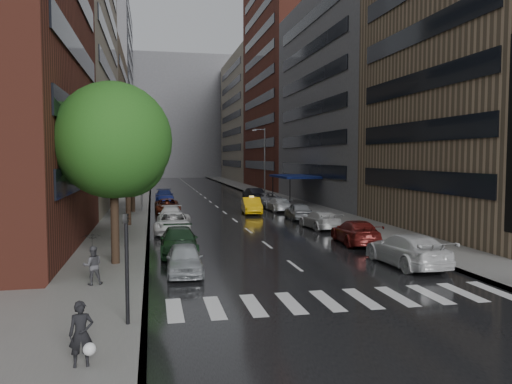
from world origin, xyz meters
TOP-DOWN VIEW (x-y plane):
  - ground at (0.00, 0.00)m, footprint 220.00×220.00m
  - road at (0.00, 50.00)m, footprint 14.00×140.00m
  - sidewalk_left at (-9.00, 50.00)m, footprint 4.00×140.00m
  - sidewalk_right at (9.00, 50.00)m, footprint 4.00×140.00m
  - crosswalk at (0.20, -2.00)m, footprint 13.15×2.80m
  - buildings_left at (-15.00, 58.79)m, footprint 8.00×108.00m
  - buildings_right at (15.00, 56.70)m, footprint 8.05×109.10m
  - building_far at (0.00, 118.00)m, footprint 40.00×14.00m
  - tree_near at (-8.60, 5.70)m, footprint 5.61×5.61m
  - tree_mid at (-8.60, 19.86)m, footprint 5.91×5.91m
  - tree_far at (-8.60, 29.40)m, footprint 4.55×4.55m
  - taxi at (2.35, 26.58)m, footprint 2.05×4.80m
  - parked_cars_left at (-5.40, 21.91)m, footprint 2.82×41.59m
  - parked_cars_right at (5.40, 20.76)m, footprint 2.75×42.99m
  - ped_bag_walker at (-8.56, -6.58)m, footprint 0.68×0.49m
  - ped_black_umbrella at (-9.21, 1.66)m, footprint 0.96×0.98m
  - traffic_light at (-7.60, -3.59)m, footprint 0.18×0.15m
  - street_lamp_left at (-7.72, 30.00)m, footprint 1.74×0.22m
  - street_lamp_right at (7.72, 45.00)m, footprint 1.74×0.22m
  - awning at (8.98, 35.00)m, footprint 4.00×8.00m

SIDE VIEW (x-z plane):
  - ground at x=0.00m, z-range 0.00..0.00m
  - road at x=0.00m, z-range 0.00..0.01m
  - crosswalk at x=0.20m, z-range 0.01..0.02m
  - sidewalk_left at x=-9.00m, z-range 0.00..0.15m
  - sidewalk_right at x=9.00m, z-range 0.00..0.15m
  - parked_cars_left at x=-5.40m, z-range -0.04..1.46m
  - parked_cars_right at x=5.40m, z-range -0.06..1.55m
  - taxi at x=2.35m, z-range 0.00..1.54m
  - ped_bag_walker at x=-8.56m, z-range 0.12..1.75m
  - ped_black_umbrella at x=-9.21m, z-range 0.35..2.44m
  - traffic_light at x=-7.60m, z-range 0.50..3.95m
  - awning at x=8.98m, z-range 1.57..4.70m
  - street_lamp_left at x=-7.72m, z-range 0.39..9.39m
  - street_lamp_right at x=7.72m, z-range 0.39..9.39m
  - tree_far at x=-8.60m, z-range 1.33..8.59m
  - tree_near at x=-8.60m, z-range 1.65..10.59m
  - tree_mid at x=-8.60m, z-range 1.74..11.15m
  - buildings_right at x=15.00m, z-range -2.97..33.03m
  - buildings_left at x=-15.00m, z-range -3.01..34.99m
  - building_far at x=0.00m, z-range 0.00..32.00m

